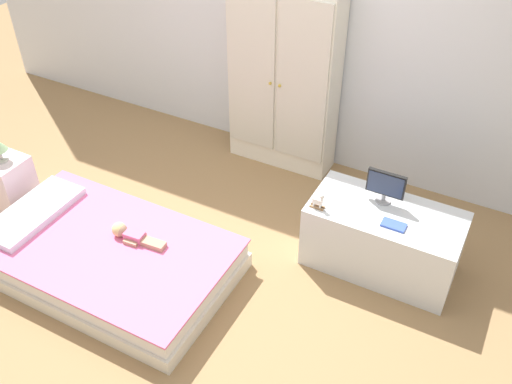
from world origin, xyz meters
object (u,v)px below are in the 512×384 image
nightstand (10,184)px  book_blue (394,225)px  tv_monitor (386,185)px  rocking_horse_toy (319,201)px  bed (108,257)px  doll (129,234)px  tv_stand (382,239)px  wardrobe (284,76)px

nightstand → book_blue: 2.80m
nightstand → tv_monitor: (2.59, 0.79, 0.39)m
rocking_horse_toy → book_blue: size_ratio=0.77×
bed → book_blue: bearing=25.4°
doll → tv_stand: size_ratio=0.40×
wardrobe → rocking_horse_toy: size_ratio=13.46×
tv_monitor → rocking_horse_toy: (-0.35, -0.25, -0.08)m
book_blue → wardrobe: bearing=142.5°
book_blue → rocking_horse_toy: bearing=-173.0°
doll → book_blue: (1.55, 0.67, 0.20)m
nightstand → tv_stand: (2.65, 0.71, 0.02)m
tv_stand → rocking_horse_toy: bearing=-157.2°
bed → wardrobe: size_ratio=1.06×
doll → book_blue: size_ratio=2.61×
tv_monitor → book_blue: bearing=-56.0°
bed → tv_stand: size_ratio=1.68×
wardrobe → tv_stand: size_ratio=1.59×
nightstand → tv_monitor: tv_monitor is taller
tv_monitor → book_blue: tv_monitor is taller
nightstand → tv_monitor: 2.74m
nightstand → wardrobe: wardrobe is taller
doll → rocking_horse_toy: size_ratio=3.38×
tv_monitor → rocking_horse_toy: bearing=-143.6°
doll → rocking_horse_toy: 1.26m
wardrobe → tv_monitor: (1.08, -0.73, -0.18)m
doll → wardrobe: bearing=77.8°
bed → tv_stand: tv_stand is taller
tv_stand → bed: bearing=-150.4°
nightstand → wardrobe: bearing=45.2°
bed → nightstand: size_ratio=3.82×
bed → nightstand: 1.09m
book_blue → tv_monitor: bearing=124.0°
bed → rocking_horse_toy: size_ratio=14.21×
tv_monitor → nightstand: bearing=-163.0°
nightstand → rocking_horse_toy: (2.25, 0.54, 0.31)m
wardrobe → bed: bearing=-104.6°
doll → wardrobe: 1.71m
bed → tv_stand: 1.83m
rocking_horse_toy → bed: bearing=-148.3°
tv_stand → book_blue: (0.07, -0.11, 0.24)m
book_blue → tv_stand: bearing=123.4°
wardrobe → tv_monitor: 1.32m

